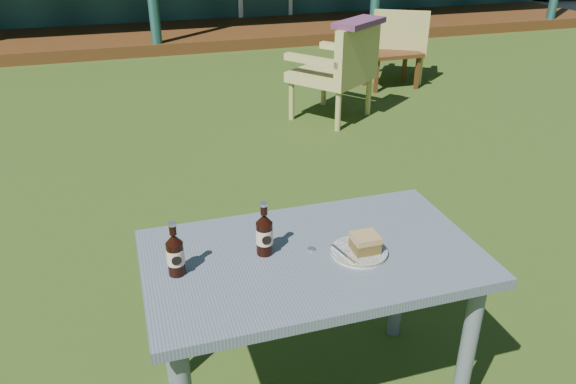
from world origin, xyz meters
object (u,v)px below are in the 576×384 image
object	(u,v)px
cake_slice	(365,243)
armchair_left	(340,67)
armchair_right	(400,41)
side_table	(392,57)
cola_bottle_near	(264,234)
plate	(359,251)
cola_bottle_far	(175,254)
cafe_table	(312,276)

from	to	relation	value
cake_slice	armchair_left	size ratio (longest dim) A/B	0.10
armchair_right	side_table	distance (m)	0.34
armchair_left	armchair_right	world-z (taller)	armchair_left
cola_bottle_near	armchair_left	world-z (taller)	cola_bottle_near
armchair_left	side_table	size ratio (longest dim) A/B	1.51
plate	armchair_left	xyz separation A→B (m)	(1.24, 3.26, -0.22)
plate	cake_slice	distance (m)	0.04
side_table	plate	bearing A→B (deg)	-118.40
cola_bottle_near	armchair_left	bearing A→B (deg)	63.63
armchair_left	cola_bottle_far	bearing A→B (deg)	-120.51
cola_bottle_near	cola_bottle_far	xyz separation A→B (m)	(-0.32, -0.03, -0.00)
armchair_right	cake_slice	bearing A→B (deg)	-119.06
cola_bottle_near	side_table	world-z (taller)	cola_bottle_near
armchair_right	side_table	world-z (taller)	armchair_right
cake_slice	armchair_right	distance (m)	4.96
armchair_right	plate	bearing A→B (deg)	-119.27
cola_bottle_near	armchair_left	xyz separation A→B (m)	(1.57, 3.16, -0.30)
cola_bottle_far	armchair_right	bearing A→B (deg)	54.29
plate	cola_bottle_far	size ratio (longest dim) A/B	1.03
cola_bottle_near	cola_bottle_far	size ratio (longest dim) A/B	1.02
cola_bottle_near	cola_bottle_far	world-z (taller)	cola_bottle_near
plate	cola_bottle_far	world-z (taller)	cola_bottle_far
cafe_table	cake_slice	xyz separation A→B (m)	(0.18, -0.06, 0.15)
cola_bottle_near	armchair_right	xyz separation A→B (m)	(2.74, 4.22, -0.34)
plate	cafe_table	bearing A→B (deg)	162.20
cafe_table	armchair_left	distance (m)	3.50
cake_slice	armchair_right	bearing A→B (deg)	60.94
plate	armchair_right	world-z (taller)	armchair_right
cola_bottle_near	armchair_right	size ratio (longest dim) A/B	0.25
side_table	cola_bottle_far	bearing A→B (deg)	-125.30
cafe_table	cola_bottle_far	world-z (taller)	cola_bottle_far
plate	armchair_left	size ratio (longest dim) A/B	0.23
plate	cake_slice	size ratio (longest dim) A/B	2.22
cola_bottle_near	armchair_right	bearing A→B (deg)	56.97
cola_bottle_far	side_table	bearing A→B (deg)	54.70
cake_slice	cola_bottle_near	xyz separation A→B (m)	(-0.34, 0.11, 0.04)
armchair_left	side_table	xyz separation A→B (m)	(0.96, 0.82, -0.16)
cafe_table	cake_slice	size ratio (longest dim) A/B	13.04
plate	cola_bottle_near	bearing A→B (deg)	162.52
cake_slice	side_table	bearing A→B (deg)	61.84
cafe_table	plate	size ratio (longest dim) A/B	5.88
plate	cake_slice	xyz separation A→B (m)	(0.02, -0.01, 0.04)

